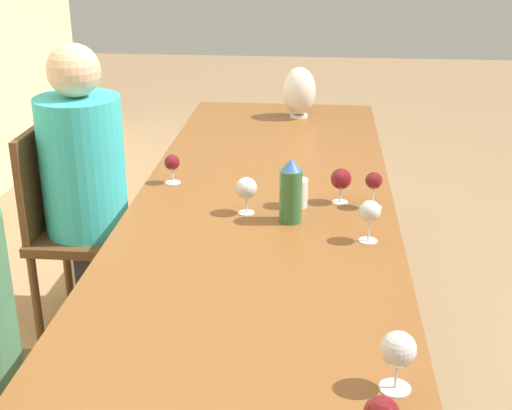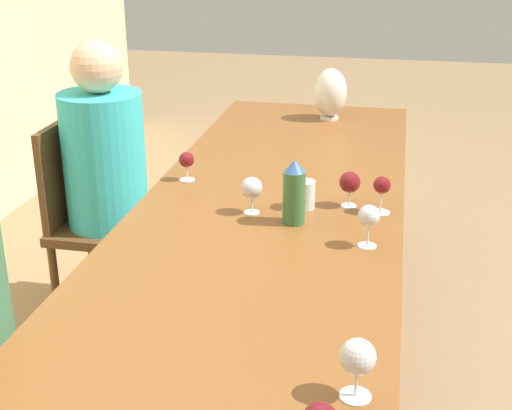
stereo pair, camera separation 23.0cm
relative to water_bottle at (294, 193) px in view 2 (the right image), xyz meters
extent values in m
plane|color=#937551|center=(0.06, 0.11, -0.84)|extent=(14.00, 14.00, 0.00)
cube|color=brown|center=(0.06, 0.11, -0.13)|extent=(3.17, 0.95, 0.04)
cylinder|color=brown|center=(1.54, -0.27, -0.49)|extent=(0.07, 0.07, 0.69)
cylinder|color=brown|center=(1.54, 0.48, -0.49)|extent=(0.07, 0.07, 0.69)
cylinder|color=#336638|center=(0.00, 0.00, -0.02)|extent=(0.08, 0.08, 0.18)
cone|color=#33599E|center=(0.00, 0.00, 0.10)|extent=(0.07, 0.07, 0.04)
cylinder|color=silver|center=(0.14, -0.02, -0.06)|extent=(0.07, 0.07, 0.10)
cylinder|color=silver|center=(1.36, 0.02, -0.10)|extent=(0.09, 0.09, 0.01)
ellipsoid|color=silver|center=(1.36, 0.02, 0.03)|extent=(0.17, 0.17, 0.24)
cylinder|color=silver|center=(0.06, 0.16, -0.11)|extent=(0.06, 0.06, 0.00)
cylinder|color=silver|center=(0.06, 0.16, -0.08)|extent=(0.01, 0.01, 0.06)
sphere|color=silver|center=(0.06, 0.16, -0.01)|extent=(0.08, 0.08, 0.08)
cylinder|color=silver|center=(0.33, 0.47, -0.11)|extent=(0.06, 0.06, 0.00)
cylinder|color=silver|center=(0.33, 0.47, -0.08)|extent=(0.01, 0.01, 0.06)
sphere|color=maroon|center=(0.33, 0.47, -0.02)|extent=(0.06, 0.06, 0.06)
cylinder|color=silver|center=(0.15, -0.29, -0.11)|extent=(0.07, 0.07, 0.00)
cylinder|color=silver|center=(0.15, -0.29, -0.07)|extent=(0.01, 0.01, 0.07)
sphere|color=maroon|center=(0.15, -0.29, -0.01)|extent=(0.06, 0.06, 0.06)
cylinder|color=silver|center=(-0.14, -0.26, -0.11)|extent=(0.06, 0.06, 0.00)
cylinder|color=silver|center=(-0.14, -0.26, -0.07)|extent=(0.01, 0.01, 0.07)
sphere|color=silver|center=(-0.14, -0.26, 0.00)|extent=(0.07, 0.07, 0.07)
cylinder|color=silver|center=(0.19, -0.17, -0.11)|extent=(0.06, 0.06, 0.00)
cylinder|color=silver|center=(0.19, -0.17, -0.08)|extent=(0.01, 0.01, 0.06)
sphere|color=maroon|center=(0.19, -0.17, -0.02)|extent=(0.08, 0.08, 0.08)
cylinder|color=silver|center=(-0.91, -0.27, -0.11)|extent=(0.07, 0.07, 0.00)
cylinder|color=silver|center=(-0.91, -0.27, -0.07)|extent=(0.01, 0.01, 0.07)
sphere|color=silver|center=(-0.91, -0.27, -0.01)|extent=(0.08, 0.08, 0.08)
cylinder|color=brown|center=(-0.46, 0.69, -0.63)|extent=(0.04, 0.04, 0.41)
cube|color=brown|center=(0.48, 0.88, -0.41)|extent=(0.44, 0.44, 0.04)
cube|color=brown|center=(0.48, 1.08, -0.17)|extent=(0.40, 0.03, 0.44)
cylinder|color=brown|center=(0.29, 0.69, -0.63)|extent=(0.04, 0.04, 0.41)
cylinder|color=brown|center=(0.67, 0.69, -0.63)|extent=(0.04, 0.04, 0.41)
cylinder|color=brown|center=(0.29, 1.07, -0.63)|extent=(0.04, 0.04, 0.41)
cylinder|color=brown|center=(0.67, 1.07, -0.63)|extent=(0.04, 0.04, 0.41)
cube|color=#2D2D38|center=(0.48, 0.82, -0.61)|extent=(0.26, 0.19, 0.45)
cylinder|color=#33B7BC|center=(0.48, 0.88, -0.10)|extent=(0.35, 0.35, 0.58)
sphere|color=#D6A884|center=(0.48, 0.88, 0.30)|extent=(0.21, 0.21, 0.21)
camera|label=1|loc=(-2.24, -0.09, 0.86)|focal=50.00mm
camera|label=2|loc=(-2.20, -0.31, 0.86)|focal=50.00mm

